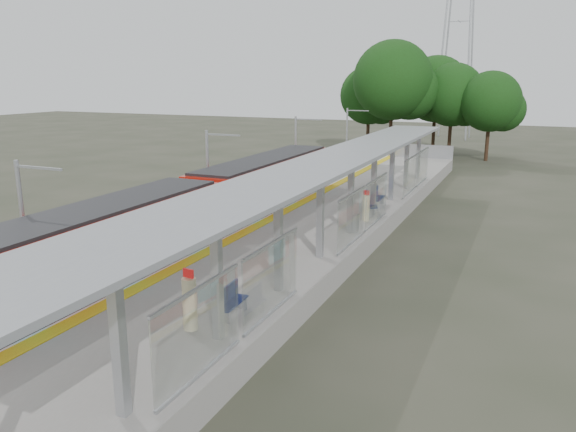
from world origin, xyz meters
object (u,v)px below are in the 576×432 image
(bench_far, at_px, (376,196))
(train, at_px, (200,210))
(info_pillar_near, at_px, (190,303))
(bench_near, at_px, (230,300))
(litter_bin, at_px, (354,223))
(bench_mid, at_px, (370,203))
(info_pillar_far, at_px, (366,208))

(bench_far, bearing_deg, train, -126.90)
(bench_far, distance_m, info_pillar_near, 17.86)
(train, distance_m, bench_near, 9.90)
(litter_bin, bearing_deg, bench_near, -93.28)
(bench_mid, height_order, info_pillar_far, info_pillar_far)
(info_pillar_far, bearing_deg, bench_mid, 109.16)
(info_pillar_near, height_order, info_pillar_far, info_pillar_near)
(bench_far, xyz_separation_m, litter_bin, (0.51, -5.81, -0.11))
(bench_near, height_order, bench_far, bench_far)
(bench_mid, relative_size, litter_bin, 1.99)
(bench_near, xyz_separation_m, litter_bin, (0.61, 10.72, -0.06))
(bench_mid, relative_size, info_pillar_near, 0.96)
(bench_far, distance_m, info_pillar_far, 3.57)
(bench_near, bearing_deg, train, 125.02)
(bench_far, relative_size, info_pillar_near, 0.84)
(train, xyz_separation_m, bench_near, (6.04, -7.83, -0.55))
(bench_far, relative_size, info_pillar_far, 0.98)
(info_pillar_far, bearing_deg, info_pillar_near, -84.06)
(train, height_order, litter_bin, train)
(bench_mid, bearing_deg, bench_near, -111.10)
(info_pillar_near, distance_m, litter_bin, 12.10)
(train, height_order, info_pillar_near, train)
(train, distance_m, bench_far, 10.67)
(train, relative_size, bench_near, 19.56)
(bench_mid, bearing_deg, train, -153.15)
(bench_near, height_order, info_pillar_near, info_pillar_near)
(train, xyz_separation_m, info_pillar_near, (5.45, -9.13, -0.26))
(train, height_order, info_pillar_far, train)
(bench_near, relative_size, bench_mid, 0.80)
(train, distance_m, info_pillar_far, 8.35)
(info_pillar_far, height_order, litter_bin, info_pillar_far)
(bench_mid, height_order, info_pillar_near, info_pillar_near)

